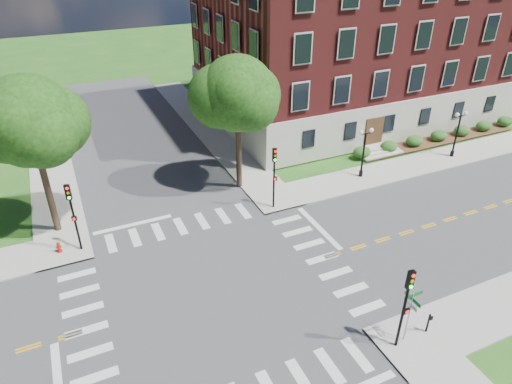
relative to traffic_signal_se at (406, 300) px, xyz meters
name	(u,v)px	position (x,y,z in m)	size (l,w,h in m)	color
ground	(216,291)	(-6.86, 7.59, -3.19)	(160.00, 160.00, 0.00)	#215618
road_ew	(216,291)	(-6.86, 7.59, -3.18)	(90.00, 12.00, 0.01)	#3D3D3F
road_ns	(216,291)	(-6.86, 7.59, -3.18)	(12.00, 90.00, 0.01)	#3D3D3F
sidewalk_ne	(311,144)	(8.51, 22.96, -3.13)	(34.00, 34.00, 0.12)	#9E9B93
crosswalk_east	(322,258)	(0.34, 7.59, -3.19)	(2.20, 10.20, 0.02)	silver
stop_bar_east	(319,228)	(1.94, 10.59, -3.19)	(0.40, 5.50, 0.00)	silver
main_building	(354,35)	(17.13, 29.58, 5.15)	(30.60, 22.40, 16.50)	#B4B09F
shrub_row	(437,142)	(20.14, 18.39, -3.19)	(18.00, 2.00, 1.30)	#264F1A
tree_c	(30,122)	(-14.72, 17.82, 4.88)	(5.73, 5.73, 10.84)	#322619
tree_d	(237,94)	(-0.89, 18.30, 4.58)	(5.61, 5.61, 10.47)	#322619
traffic_signal_se	(406,300)	(0.00, 0.00, 0.00)	(0.33, 0.37, 4.80)	black
traffic_signal_ne	(274,171)	(0.16, 14.21, 0.00)	(0.38, 0.45, 4.80)	black
traffic_signal_nw	(72,209)	(-13.50, 14.79, 0.00)	(0.37, 0.44, 4.80)	black
twin_lamp_west	(364,150)	(8.98, 15.53, -0.66)	(1.36, 0.36, 4.23)	black
twin_lamp_east	(457,132)	(18.83, 15.26, -0.66)	(1.36, 0.36, 4.23)	black
street_sign_pole	(411,308)	(0.60, 0.15, -0.88)	(1.10, 1.10, 3.10)	gray
push_button_post	(429,322)	(2.02, 0.07, -2.39)	(0.14, 0.21, 1.20)	black
fire_hydrant	(59,248)	(-14.81, 15.06, -2.72)	(0.35, 0.35, 0.75)	#A11B0C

